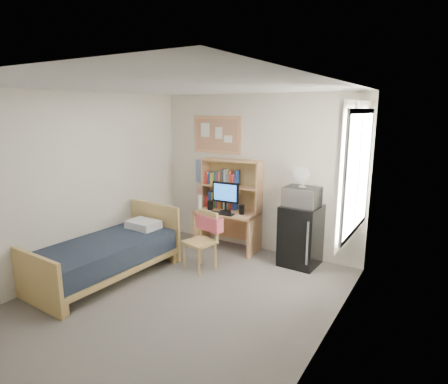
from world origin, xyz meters
The scene contains 26 objects.
floor centered at (0.00, 0.00, -0.01)m, with size 3.60×4.20×0.02m, color slate.
ceiling centered at (0.00, 0.00, 2.60)m, with size 3.60×4.20×0.02m, color silver.
wall_back centered at (0.00, 2.10, 1.30)m, with size 3.60×0.04×2.60m, color silver.
wall_front centered at (0.00, -2.10, 1.30)m, with size 3.60×0.04×2.60m, color silver.
wall_left centered at (-1.80, 0.00, 1.30)m, with size 0.04×4.20×2.60m, color silver.
wall_right centered at (1.80, 0.00, 1.30)m, with size 0.04×4.20×2.60m, color silver.
window_unit centered at (1.75, 1.20, 1.60)m, with size 0.10×1.40×1.70m, color white.
curtain_left centered at (1.72, 0.80, 1.60)m, with size 0.04×0.55×1.70m, color silver.
curtain_right centered at (1.72, 1.60, 1.60)m, with size 0.04×0.55×1.70m, color silver.
bulletin_board centered at (-0.78, 2.08, 1.92)m, with size 0.94×0.03×0.64m, color tan.
poster_wave centered at (-1.10, 2.09, 1.25)m, with size 0.30×0.01×0.42m, color #2952A4.
poster_japan centered at (-1.10, 2.09, 0.78)m, with size 0.28×0.01×0.36m, color red.
desk centered at (-0.40, 1.80, 0.33)m, with size 1.06×0.53×0.66m, color tan.
desk_chair centered at (-0.30, 0.84, 0.44)m, with size 0.44×0.44×0.88m, color tan.
mini_fridge centered at (0.90, 1.81, 0.47)m, with size 0.55×0.55×0.93m, color black.
bed centered at (-1.28, -0.09, 0.27)m, with size 0.98×1.96×0.54m, color #1A222F.
hutch centered at (-0.41, 1.95, 1.10)m, with size 1.06×0.27×0.86m, color tan.
monitor centered at (-0.40, 1.74, 0.92)m, with size 0.48×0.04×0.51m, color black.
keyboard centered at (-0.39, 1.60, 0.67)m, with size 0.42×0.13×0.02m, color black.
speaker_left centered at (-0.70, 1.73, 0.75)m, with size 0.07×0.07×0.17m, color black.
speaker_right centered at (-0.10, 1.76, 0.74)m, with size 0.06×0.06×0.16m, color black.
water_bottle centered at (-0.88, 1.68, 0.80)m, with size 0.08×0.08×0.26m, color white.
hoodie centered at (-0.25, 1.03, 0.68)m, with size 0.46×0.14×0.22m, color #D75263.
microwave centered at (0.90, 1.79, 1.08)m, with size 0.50×0.38×0.29m, color silver.
desk_fan centered at (0.90, 1.79, 1.36)m, with size 0.22×0.22×0.28m, color white.
pillow centered at (-1.24, 0.66, 0.60)m, with size 0.49×0.35×0.12m, color white.
Camera 1 is at (2.73, -3.44, 2.34)m, focal length 30.00 mm.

